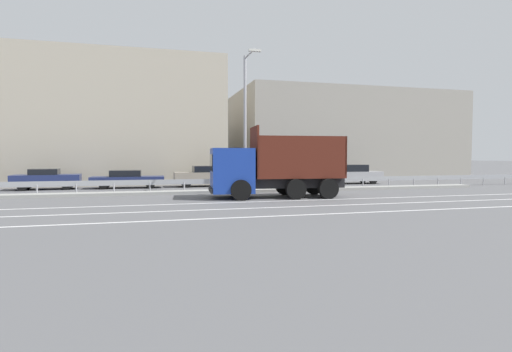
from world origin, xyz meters
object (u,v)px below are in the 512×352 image
Objects in this scene: parked_car_5 at (275,176)px; parked_car_6 at (351,174)px; street_lamp_1 at (246,116)px; parked_car_2 at (46,179)px; median_road_sign at (304,171)px; parked_car_4 at (204,176)px; parked_car_3 at (127,179)px; dump_truck at (260,172)px.

parked_car_6 is (6.44, 0.02, 0.04)m from parked_car_5.
parked_car_5 is (3.56, 5.26, -3.92)m from street_lamp_1.
street_lamp_1 is 1.96× the size of parked_car_2.
median_road_sign is at bearing 67.25° from parked_car_2.
parked_car_6 reaches higher than parked_car_4.
street_lamp_1 is at bearing 54.57° from parked_car_3.
parked_car_2 is at bearing 89.36° from parked_car_4.
median_road_sign reaches higher than parked_car_4.
parked_car_5 is (15.89, -0.20, 0.01)m from parked_car_2.
street_lamp_1 is 1.96× the size of parked_car_5.
dump_truck is 9.21m from parked_car_5.
parked_car_4 is 5.41m from parked_car_5.
median_road_sign is 5.11m from street_lamp_1.
parked_car_2 is at bearing 161.40° from median_road_sign.
median_road_sign is 8.13m from parked_car_6.
parked_car_6 is (17.19, -0.04, 0.12)m from parked_car_3.
parked_car_4 is (-1.85, 5.42, -3.89)m from street_lamp_1.
dump_truck is at bearing -168.35° from parked_car_4.
parked_car_5 is 0.87× the size of parked_car_6.
dump_truck is 1.72× the size of parked_car_2.
dump_truck is at bearing 131.13° from parked_car_6.
parked_car_6 is at bearing 90.97° from parked_car_3.
parked_car_2 is at bearing 90.35° from parked_car_6.
street_lamp_1 is 1.95× the size of parked_car_4.
parked_car_3 is at bearing 143.48° from street_lamp_1.
street_lamp_1 is at bearing -36.62° from parked_car_5.
parked_car_3 is 17.19m from parked_car_6.
parked_car_2 is 5.15m from parked_car_3.
parked_car_6 is (22.33, -0.18, 0.05)m from parked_car_2.
parked_car_2 is at bearing -90.44° from parked_car_3.
parked_car_4 is 11.85m from parked_car_6.
parked_car_2 is 1.00× the size of parked_car_4.
street_lamp_1 is at bearing 118.64° from parked_car_6.
parked_car_3 is at bearing 90.63° from parked_car_4.
dump_truck is at bearing -90.04° from street_lamp_1.
dump_truck is 8.84m from parked_car_4.
median_road_sign is 12.23m from parked_car_3.
parked_car_4 is at bearing -94.23° from parked_car_5.
median_road_sign is at bearing 65.39° from parked_car_3.
parked_car_2 is 0.87× the size of parked_car_3.
dump_truck is 4.60m from street_lamp_1.
dump_truck is 1.72× the size of parked_car_4.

